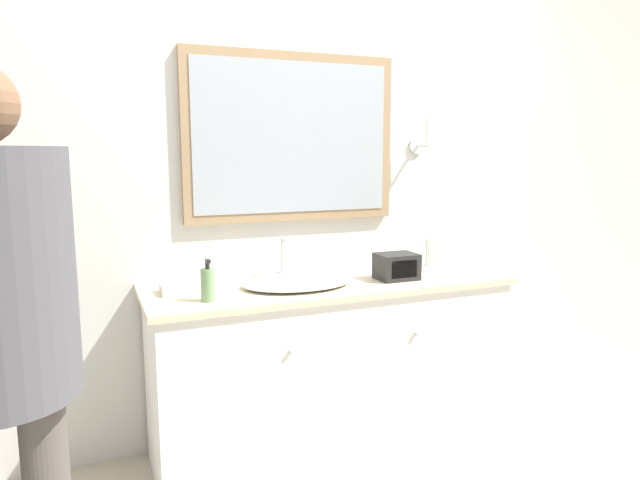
% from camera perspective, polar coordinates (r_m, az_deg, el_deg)
% --- Properties ---
extents(wall_back, '(8.00, 0.18, 2.55)m').
position_cam_1_polar(wall_back, '(2.95, -1.48, 5.40)').
color(wall_back, silver).
rests_on(wall_back, ground_plane).
extents(vanity_counter, '(1.74, 0.59, 0.85)m').
position_cam_1_polar(vanity_counter, '(2.84, 1.03, -12.48)').
color(vanity_counter, white).
rests_on(vanity_counter, ground_plane).
extents(sink_basin, '(0.51, 0.42, 0.20)m').
position_cam_1_polar(sink_basin, '(2.62, -2.35, -4.14)').
color(sink_basin, white).
rests_on(sink_basin, vanity_counter).
extents(soap_bottle, '(0.06, 0.06, 0.18)m').
position_cam_1_polar(soap_bottle, '(2.38, -11.14, -4.37)').
color(soap_bottle, '#709966').
rests_on(soap_bottle, vanity_counter).
extents(appliance_box, '(0.19, 0.15, 0.12)m').
position_cam_1_polar(appliance_box, '(2.76, 7.68, -2.64)').
color(appliance_box, black).
rests_on(appliance_box, vanity_counter).
extents(picture_frame, '(0.08, 0.01, 0.15)m').
position_cam_1_polar(picture_frame, '(3.12, 11.22, -1.19)').
color(picture_frame, '#B2B2B7').
rests_on(picture_frame, vanity_counter).
extents(hand_towel_near_sink, '(0.19, 0.14, 0.04)m').
position_cam_1_polar(hand_towel_near_sink, '(2.56, -13.49, -4.69)').
color(hand_towel_near_sink, silver).
rests_on(hand_towel_near_sink, vanity_counter).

